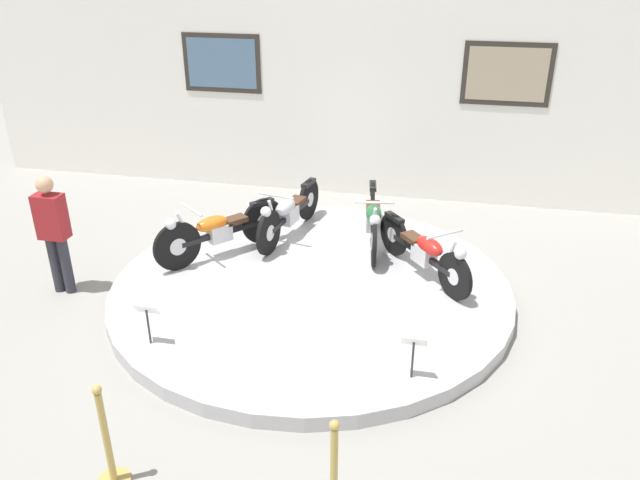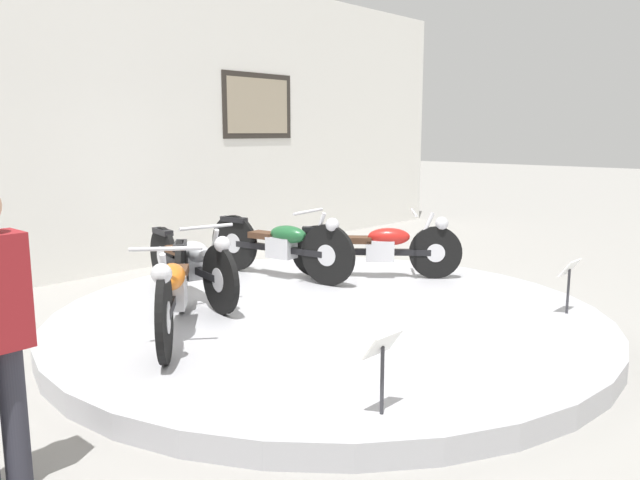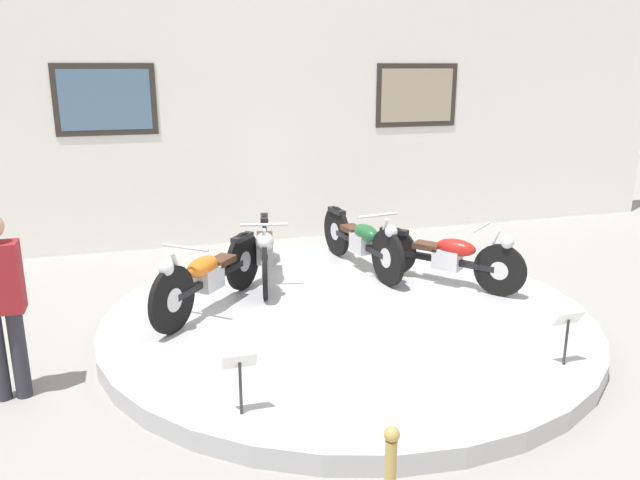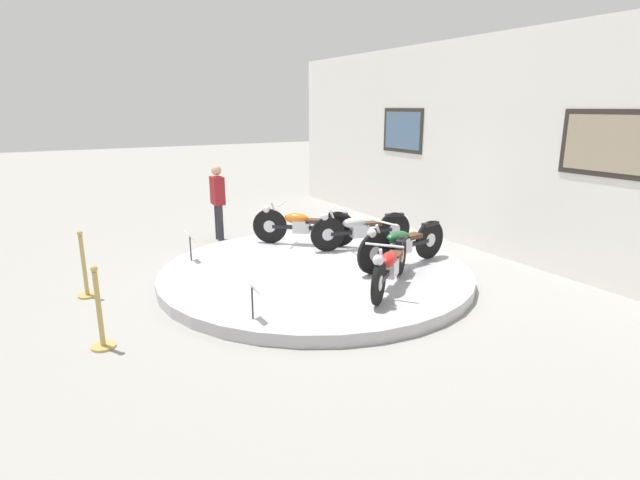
% 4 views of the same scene
% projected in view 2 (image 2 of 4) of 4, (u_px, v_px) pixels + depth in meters
% --- Properties ---
extents(ground_plane, '(60.00, 60.00, 0.00)m').
position_uv_depth(ground_plane, '(329.00, 328.00, 5.92)').
color(ground_plane, gray).
extents(display_platform, '(5.13, 5.13, 0.18)m').
position_uv_depth(display_platform, '(329.00, 319.00, 5.91)').
color(display_platform, '#ADADB2').
rests_on(display_platform, ground_plane).
extents(back_wall, '(14.00, 0.22, 4.07)m').
position_uv_depth(back_wall, '(114.00, 116.00, 8.06)').
color(back_wall, white).
rests_on(back_wall, ground_plane).
extents(motorcycle_orange, '(1.35, 1.59, 0.81)m').
position_uv_depth(motorcycle_orange, '(173.00, 288.00, 5.11)').
color(motorcycle_orange, black).
rests_on(motorcycle_orange, display_platform).
extents(motorcycle_silver, '(0.58, 1.97, 0.80)m').
position_uv_depth(motorcycle_silver, '(191.00, 261.00, 6.23)').
color(motorcycle_silver, black).
rests_on(motorcycle_silver, display_platform).
extents(motorcycle_green, '(0.54, 2.01, 0.81)m').
position_uv_depth(motorcycle_green, '(281.00, 244.00, 7.13)').
color(motorcycle_green, black).
rests_on(motorcycle_green, display_platform).
extents(motorcycle_red, '(1.28, 1.55, 0.78)m').
position_uv_depth(motorcycle_red, '(380.00, 246.00, 7.15)').
color(motorcycle_red, black).
rests_on(motorcycle_red, display_platform).
extents(info_placard_front_left, '(0.26, 0.11, 0.51)m').
position_uv_depth(info_placard_front_left, '(383.00, 355.00, 3.66)').
color(info_placard_front_left, '#333338').
rests_on(info_placard_front_left, display_platform).
extents(info_placard_front_centre, '(0.26, 0.11, 0.51)m').
position_uv_depth(info_placard_front_centre, '(569.00, 275.00, 5.73)').
color(info_placard_front_centre, '#333338').
rests_on(info_placard_front_centre, display_platform).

